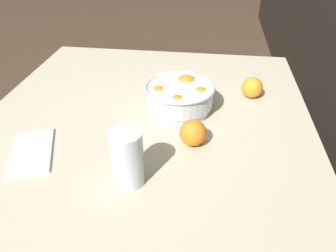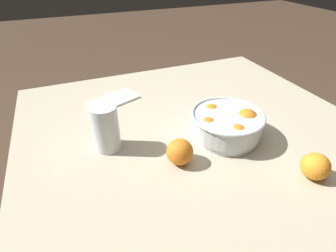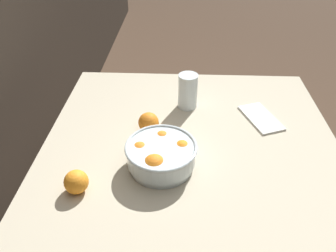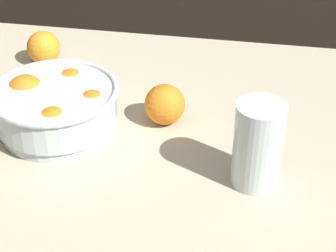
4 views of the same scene
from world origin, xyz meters
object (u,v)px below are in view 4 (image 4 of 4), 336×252
object	(u,v)px
orange_loose_near_bowl	(44,47)
fruit_bowl	(57,106)
juice_glass	(257,148)
orange_loose_front	(165,105)

from	to	relation	value
orange_loose_near_bowl	fruit_bowl	bearing A→B (deg)	-64.15
juice_glass	orange_loose_near_bowl	distance (m)	0.61
fruit_bowl	orange_loose_front	size ratio (longest dim) A/B	3.03
fruit_bowl	orange_loose_front	bearing A→B (deg)	16.91
orange_loose_near_bowl	orange_loose_front	bearing A→B (deg)	-31.37
juice_glass	orange_loose_near_bowl	bearing A→B (deg)	145.48
orange_loose_front	juice_glass	bearing A→B (deg)	-39.52
juice_glass	orange_loose_front	size ratio (longest dim) A/B	1.90
fruit_bowl	orange_loose_near_bowl	xyz separation A→B (m)	(-0.12, 0.26, -0.01)
orange_loose_near_bowl	orange_loose_front	world-z (taller)	orange_loose_front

